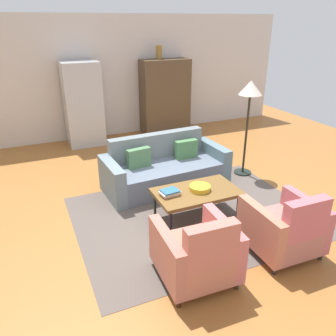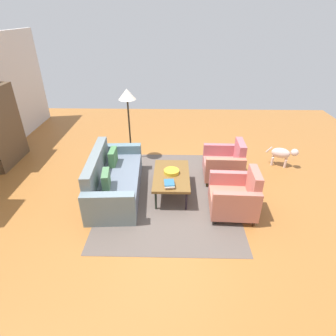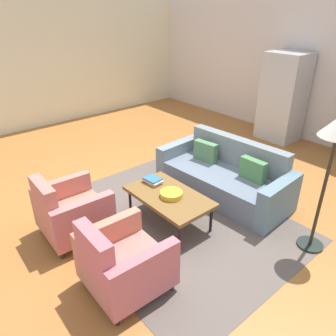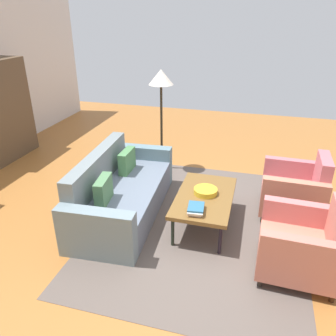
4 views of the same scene
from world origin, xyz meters
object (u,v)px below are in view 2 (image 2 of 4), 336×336
at_px(armchair_right, 226,164).
at_px(book_stack, 169,184).
at_px(couch, 112,180).
at_px(dog, 283,154).
at_px(floor_lamp, 127,101).
at_px(coffee_table, 171,176).
at_px(armchair_left, 237,197).
at_px(fruit_bowl, 172,172).

bearing_deg(armchair_right, book_stack, 131.17).
bearing_deg(couch, dog, 104.52).
bearing_deg(floor_lamp, book_stack, -153.04).
bearing_deg(coffee_table, armchair_left, -117.32).
xyz_separation_m(armchair_left, book_stack, (0.20, 1.20, 0.13)).
distance_m(coffee_table, dog, 2.87).
distance_m(couch, floor_lamp, 1.94).
relative_size(couch, armchair_left, 2.44).
xyz_separation_m(couch, floor_lamp, (1.55, -0.16, 1.16)).
relative_size(couch, armchair_right, 2.44).
bearing_deg(floor_lamp, couch, 174.16).
distance_m(armchair_right, dog, 1.56).
bearing_deg(coffee_table, fruit_bowl, 0.00).
bearing_deg(couch, fruit_bowl, 89.37).
xyz_separation_m(coffee_table, fruit_bowl, (0.05, 0.00, 0.07)).
xyz_separation_m(coffee_table, book_stack, (-0.40, 0.04, 0.08)).
relative_size(armchair_left, fruit_bowl, 2.91).
distance_m(armchair_right, floor_lamp, 2.63).
relative_size(coffee_table, armchair_left, 1.36).
distance_m(fruit_bowl, floor_lamp, 2.06).
height_order(coffee_table, floor_lamp, floor_lamp).
xyz_separation_m(couch, armchair_right, (0.60, -2.35, 0.06)).
bearing_deg(armchair_right, couch, 105.87).
relative_size(fruit_bowl, dog, 0.45).
relative_size(armchair_right, dog, 1.31).
relative_size(couch, fruit_bowl, 7.11).
height_order(armchair_right, fruit_bowl, armchair_right).
bearing_deg(book_stack, couch, 71.05).
xyz_separation_m(armchair_right, floor_lamp, (0.95, 2.19, 1.10)).
bearing_deg(dog, armchair_left, -105.47).
xyz_separation_m(book_stack, dog, (1.62, -2.64, -0.16)).
distance_m(coffee_table, book_stack, 0.41).
bearing_deg(book_stack, floor_lamp, 26.96).
height_order(coffee_table, dog, dog).
relative_size(coffee_table, book_stack, 4.09).
height_order(couch, fruit_bowl, couch).
bearing_deg(armchair_left, couch, 77.95).
height_order(fruit_bowl, book_stack, book_stack).
bearing_deg(book_stack, dog, -58.50).
xyz_separation_m(floor_lamp, dog, (-0.33, -3.63, -1.13)).
bearing_deg(coffee_table, armchair_right, -62.84).
bearing_deg(couch, coffee_table, 86.89).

